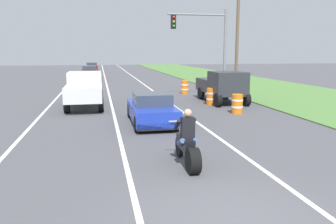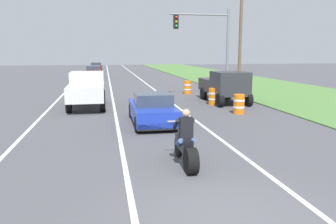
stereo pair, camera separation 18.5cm
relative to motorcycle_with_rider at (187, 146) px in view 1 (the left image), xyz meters
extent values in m
plane|color=#4C4C51|center=(0.14, -3.05, -0.59)|extent=(160.00, 160.00, 0.00)
cube|color=white|center=(-5.26, 16.95, -0.59)|extent=(0.14, 120.00, 0.01)
cube|color=white|center=(1.94, 16.95, -0.59)|extent=(0.14, 120.00, 0.01)
cube|color=white|center=(-1.66, 16.95, -0.59)|extent=(0.14, 120.00, 0.01)
cube|color=#517F3D|center=(12.06, 16.95, -0.56)|extent=(10.00, 120.00, 0.06)
cylinder|color=black|center=(0.00, -0.60, -0.25)|extent=(0.28, 0.69, 0.69)
cylinder|color=black|center=(0.00, 0.95, -0.28)|extent=(0.12, 0.63, 0.63)
cube|color=black|center=(0.00, 0.23, 0.02)|extent=(0.28, 1.10, 0.36)
cylinder|color=#B2B2B7|center=(0.00, 0.87, 0.09)|extent=(0.08, 0.36, 0.73)
cylinder|color=#A5A5AA|center=(0.00, 0.85, 0.52)|extent=(0.70, 0.05, 0.05)
cube|color=black|center=(0.00, 0.00, 0.50)|extent=(0.36, 0.24, 0.60)
sphere|color=tan|center=(0.00, 0.00, 0.92)|extent=(0.22, 0.22, 0.22)
cylinder|color=#384C7A|center=(-0.18, 0.03, 0.10)|extent=(0.14, 0.47, 0.32)
cylinder|color=black|center=(-0.22, 0.30, 0.55)|extent=(0.10, 0.51, 0.40)
cylinder|color=#384C7A|center=(0.18, 0.03, 0.10)|extent=(0.14, 0.47, 0.32)
cylinder|color=black|center=(0.22, 0.30, 0.55)|extent=(0.10, 0.51, 0.40)
cube|color=#1E38B2|center=(-0.10, 5.97, -0.07)|extent=(1.80, 4.30, 0.64)
cube|color=#333D4C|center=(-0.10, 5.77, 0.51)|extent=(1.56, 1.70, 0.52)
cube|color=black|center=(-0.10, 3.92, -0.31)|extent=(1.76, 0.20, 0.28)
cylinder|color=black|center=(-0.90, 7.57, -0.27)|extent=(0.24, 0.64, 0.64)
cylinder|color=black|center=(0.70, 7.57, -0.27)|extent=(0.24, 0.64, 0.64)
cylinder|color=black|center=(-0.90, 4.37, -0.27)|extent=(0.24, 0.64, 0.64)
cylinder|color=black|center=(0.70, 4.37, -0.27)|extent=(0.24, 0.64, 0.64)
cube|color=silver|center=(-3.16, 11.95, 0.69)|extent=(1.90, 2.10, 1.40)
cube|color=#333D4C|center=(-3.16, 12.30, 1.07)|extent=(1.67, 0.29, 0.57)
cube|color=silver|center=(-3.16, 9.70, 0.39)|extent=(1.90, 2.70, 0.80)
cylinder|color=black|center=(-4.03, 12.75, -0.19)|extent=(0.28, 0.80, 0.80)
cylinder|color=black|center=(-2.29, 12.75, -0.19)|extent=(0.28, 0.80, 0.80)
cylinder|color=black|center=(-4.03, 9.40, -0.19)|extent=(0.28, 0.80, 0.80)
cylinder|color=black|center=(-2.29, 9.40, -0.19)|extent=(0.28, 0.80, 0.80)
cube|color=#2D3035|center=(5.20, 10.49, 0.69)|extent=(1.90, 2.10, 1.40)
cube|color=#333D4C|center=(5.20, 10.14, 1.07)|extent=(1.67, 0.29, 0.57)
cube|color=#2D3035|center=(5.20, 12.74, 0.39)|extent=(1.90, 2.70, 0.80)
cylinder|color=black|center=(6.07, 9.69, -0.19)|extent=(0.28, 0.80, 0.80)
cylinder|color=black|center=(4.33, 9.69, -0.19)|extent=(0.28, 0.80, 0.80)
cylinder|color=black|center=(6.07, 13.04, -0.19)|extent=(0.28, 0.80, 0.80)
cylinder|color=black|center=(4.33, 13.04, -0.19)|extent=(0.28, 0.80, 0.80)
cylinder|color=gray|center=(6.26, 13.93, 2.41)|extent=(0.18, 0.18, 6.00)
cylinder|color=gray|center=(4.23, 13.93, 5.01)|extent=(4.05, 0.12, 0.12)
cube|color=black|center=(2.61, 13.93, 4.51)|extent=(0.32, 0.24, 0.90)
sphere|color=red|center=(2.61, 13.79, 4.79)|extent=(0.16, 0.16, 0.16)
sphere|color=orange|center=(2.61, 13.79, 4.51)|extent=(0.16, 0.16, 0.16)
sphere|color=green|center=(2.61, 13.79, 4.23)|extent=(0.16, 0.16, 0.16)
cylinder|color=brown|center=(8.27, 16.65, 3.67)|extent=(0.24, 0.24, 8.53)
cylinder|color=orange|center=(4.59, 7.51, -0.09)|extent=(0.56, 0.56, 1.00)
cylinder|color=white|center=(4.59, 7.51, 0.11)|extent=(0.58, 0.58, 0.10)
cylinder|color=white|center=(4.59, 7.51, -0.24)|extent=(0.58, 0.58, 0.10)
cylinder|color=orange|center=(4.24, 10.67, -0.09)|extent=(0.56, 0.56, 1.00)
cylinder|color=white|center=(4.24, 10.67, 0.11)|extent=(0.58, 0.58, 0.10)
cylinder|color=white|center=(4.24, 10.67, -0.24)|extent=(0.58, 0.58, 0.10)
cylinder|color=orange|center=(3.99, 16.17, -0.09)|extent=(0.56, 0.56, 1.00)
cylinder|color=white|center=(3.99, 16.17, 0.11)|extent=(0.58, 0.58, 0.10)
cylinder|color=white|center=(3.99, 16.17, -0.24)|extent=(0.58, 0.58, 0.10)
cube|color=maroon|center=(-3.49, 33.83, 0.06)|extent=(1.76, 4.00, 0.70)
cube|color=#333D4C|center=(-3.49, 33.63, 0.66)|extent=(1.56, 2.00, 0.50)
cylinder|color=black|center=(-4.29, 35.23, -0.29)|extent=(0.20, 0.60, 0.60)
cylinder|color=black|center=(-2.69, 35.23, -0.29)|extent=(0.20, 0.60, 0.60)
cylinder|color=black|center=(-4.29, 32.43, -0.29)|extent=(0.20, 0.60, 0.60)
cylinder|color=black|center=(-2.69, 32.43, -0.29)|extent=(0.20, 0.60, 0.60)
cube|color=maroon|center=(-3.44, 47.02, 0.06)|extent=(1.76, 4.00, 0.70)
cube|color=#333D4C|center=(-3.44, 46.82, 0.66)|extent=(1.56, 2.00, 0.50)
cylinder|color=black|center=(-4.24, 48.42, -0.29)|extent=(0.20, 0.60, 0.60)
cylinder|color=black|center=(-2.64, 48.42, -0.29)|extent=(0.20, 0.60, 0.60)
cylinder|color=black|center=(-4.24, 45.62, -0.29)|extent=(0.20, 0.60, 0.60)
cylinder|color=black|center=(-2.64, 45.62, -0.29)|extent=(0.20, 0.60, 0.60)
camera|label=1|loc=(-2.31, -8.79, 2.54)|focal=36.45mm
camera|label=2|loc=(-2.13, -8.82, 2.54)|focal=36.45mm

